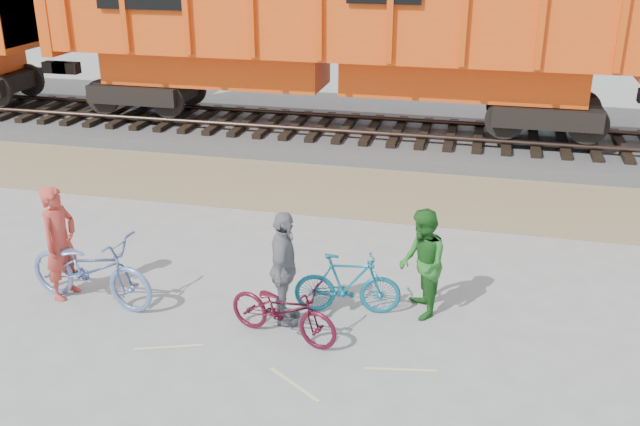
# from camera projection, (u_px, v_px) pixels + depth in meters

# --- Properties ---
(ground) EXTENTS (120.00, 120.00, 0.00)m
(ground) POSITION_uv_depth(u_px,v_px,m) (261.00, 326.00, 9.75)
(ground) COLOR #9E9E99
(ground) RESTS_ON ground
(gravel_strip) EXTENTS (120.00, 3.00, 0.02)m
(gravel_strip) POSITION_uv_depth(u_px,v_px,m) (343.00, 190.00, 14.71)
(gravel_strip) COLOR #997F5F
(gravel_strip) RESTS_ON ground
(ballast_bed) EXTENTS (120.00, 4.00, 0.30)m
(ballast_bed) POSITION_uv_depth(u_px,v_px,m) (371.00, 138.00, 17.81)
(ballast_bed) COLOR slate
(ballast_bed) RESTS_ON ground
(track) EXTENTS (120.00, 2.60, 0.24)m
(track) POSITION_uv_depth(u_px,v_px,m) (372.00, 125.00, 17.69)
(track) COLOR black
(track) RESTS_ON ballast_bed
(hopper_car_center) EXTENTS (14.00, 3.13, 4.65)m
(hopper_car_center) POSITION_uv_depth(u_px,v_px,m) (334.00, 19.00, 16.95)
(hopper_car_center) COLOR black
(hopper_car_center) RESTS_ON track
(bicycle_blue) EXTENTS (2.15, 1.02, 1.08)m
(bicycle_blue) POSITION_uv_depth(u_px,v_px,m) (90.00, 268.00, 10.16)
(bicycle_blue) COLOR #647DB6
(bicycle_blue) RESTS_ON ground
(bicycle_teal) EXTENTS (1.54, 0.66, 0.90)m
(bicycle_teal) POSITION_uv_depth(u_px,v_px,m) (348.00, 284.00, 9.92)
(bicycle_teal) COLOR #106884
(bicycle_teal) RESTS_ON ground
(bicycle_maroon) EXTENTS (1.69, 0.97, 0.84)m
(bicycle_maroon) POSITION_uv_depth(u_px,v_px,m) (283.00, 310.00, 9.32)
(bicycle_maroon) COLOR #4F0D20
(bicycle_maroon) RESTS_ON ground
(person_solo) EXTENTS (0.49, 0.67, 1.70)m
(person_solo) POSITION_uv_depth(u_px,v_px,m) (60.00, 242.00, 10.25)
(person_solo) COLOR #C43E30
(person_solo) RESTS_ON ground
(person_man) EXTENTS (0.79, 0.90, 1.56)m
(person_man) POSITION_uv_depth(u_px,v_px,m) (422.00, 264.00, 9.76)
(person_man) COLOR #246922
(person_man) RESTS_ON ground
(person_woman) EXTENTS (0.52, 1.00, 1.62)m
(person_woman) POSITION_uv_depth(u_px,v_px,m) (284.00, 269.00, 9.55)
(person_woman) COLOR gray
(person_woman) RESTS_ON ground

